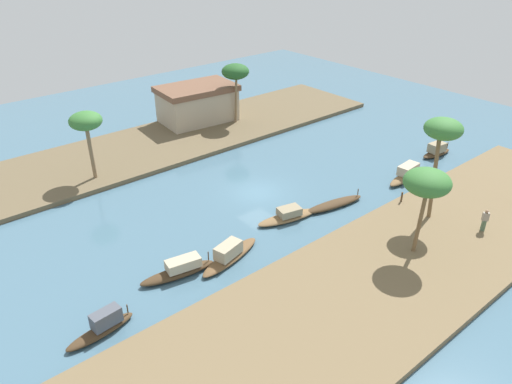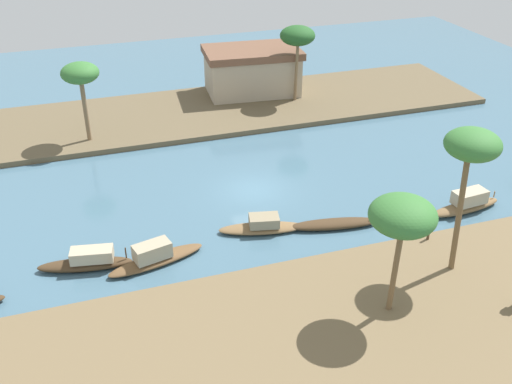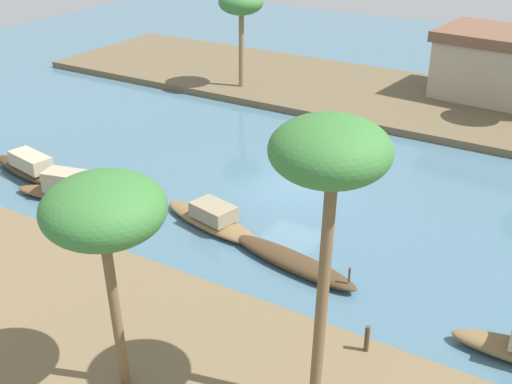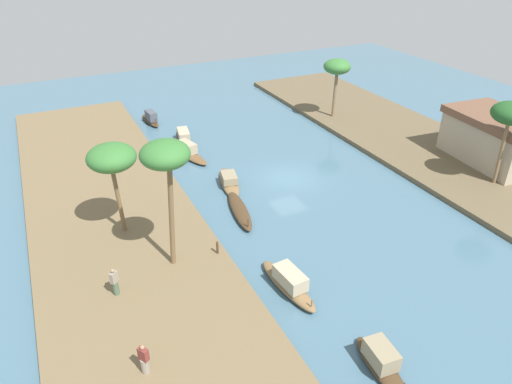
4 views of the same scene
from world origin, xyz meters
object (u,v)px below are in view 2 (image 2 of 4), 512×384
object	(u,v)px
sampan_upstream_small	(467,203)
sampan_downstream_large	(262,226)
palm_tree_left_far	(472,148)
palm_tree_right_tall	(80,75)
riverside_building	(252,70)
sampan_with_red_awning	(87,261)
sampan_with_tall_canopy	(334,224)
palm_tree_left_near	(403,217)
mooring_post	(429,233)
sampan_near_left_bank	(155,257)
palm_tree_right_short	(298,36)

from	to	relation	value
sampan_upstream_small	sampan_downstream_large	world-z (taller)	sampan_upstream_small
palm_tree_left_far	palm_tree_right_tall	distance (m)	26.93
riverside_building	sampan_with_red_awning	bearing A→B (deg)	-121.53
sampan_with_red_awning	sampan_with_tall_canopy	size ratio (longest dim) A/B	0.91
sampan_with_red_awning	palm_tree_left_far	distance (m)	19.58
palm_tree_left_near	palm_tree_left_far	distance (m)	5.23
sampan_with_tall_canopy	mooring_post	world-z (taller)	mooring_post
sampan_near_left_bank	riverside_building	size ratio (longest dim) A/B	0.64
sampan_with_red_awning	palm_tree_right_short	bearing A→B (deg)	54.76
palm_tree_left_near	palm_tree_right_tall	world-z (taller)	palm_tree_left_near
mooring_post	palm_tree_left_near	world-z (taller)	palm_tree_left_near
mooring_post	palm_tree_left_near	bearing A→B (deg)	-137.21
sampan_upstream_small	mooring_post	distance (m)	4.86
sampan_near_left_bank	palm_tree_right_tall	bearing A→B (deg)	82.94
palm_tree_left_far	palm_tree_right_short	xyz separation A→B (m)	(1.19, 24.27, -1.17)
palm_tree_left_near	palm_tree_right_short	bearing A→B (deg)	77.68
sampan_near_left_bank	palm_tree_right_tall	size ratio (longest dim) A/B	0.94
palm_tree_left_near	palm_tree_right_short	world-z (taller)	palm_tree_right_short
palm_tree_left_far	sampan_near_left_bank	bearing A→B (deg)	159.01
palm_tree_right_short	riverside_building	size ratio (longest dim) A/B	0.74
palm_tree_right_short	palm_tree_left_near	bearing A→B (deg)	-102.32
sampan_with_tall_canopy	palm_tree_left_far	bearing A→B (deg)	-46.07
sampan_near_left_bank	mooring_post	bearing A→B (deg)	-25.68
sampan_near_left_bank	palm_tree_right_tall	distance (m)	17.00
palm_tree_left_near	palm_tree_right_short	xyz separation A→B (m)	(5.75, 26.31, 0.41)
sampan_upstream_small	palm_tree_right_short	world-z (taller)	palm_tree_right_short
palm_tree_right_tall	palm_tree_right_short	distance (m)	17.45
riverside_building	sampan_near_left_bank	bearing A→B (deg)	-114.46
sampan_near_left_bank	riverside_building	world-z (taller)	riverside_building
sampan_downstream_large	palm_tree_right_short	world-z (taller)	palm_tree_right_short
sampan_with_red_awning	palm_tree_right_tall	bearing A→B (deg)	95.35
palm_tree_left_near	palm_tree_right_short	distance (m)	26.93
palm_tree_left_far	palm_tree_right_short	bearing A→B (deg)	87.18
sampan_upstream_small	sampan_downstream_large	xyz separation A→B (m)	(-12.27, 1.70, -0.16)
mooring_post	riverside_building	size ratio (longest dim) A/B	0.10
sampan_upstream_small	riverside_building	world-z (taller)	riverside_building
palm_tree_left_far	palm_tree_right_short	world-z (taller)	palm_tree_left_far
mooring_post	palm_tree_left_far	xyz separation A→B (m)	(-0.29, -2.44, 6.20)
sampan_with_red_awning	palm_tree_left_far	xyz separation A→B (m)	(17.42, -6.09, 6.56)
mooring_post	palm_tree_right_short	distance (m)	22.42
sampan_with_tall_canopy	palm_tree_left_near	xyz separation A→B (m)	(-0.77, -7.70, 5.18)
sampan_upstream_small	sampan_with_red_awning	size ratio (longest dim) A/B	0.99
sampan_downstream_large	palm_tree_right_tall	world-z (taller)	palm_tree_right_tall
palm_tree_left_near	palm_tree_right_tall	size ratio (longest dim) A/B	1.02
sampan_upstream_small	palm_tree_right_tall	distance (m)	26.90
sampan_near_left_bank	sampan_downstream_large	distance (m)	6.39
palm_tree_left_far	palm_tree_left_near	bearing A→B (deg)	-155.85
sampan_with_red_awning	sampan_with_tall_canopy	bearing A→B (deg)	8.61
sampan_with_red_awning	riverside_building	world-z (taller)	riverside_building
sampan_with_red_awning	mooring_post	size ratio (longest dim) A/B	6.10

